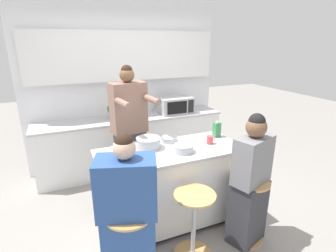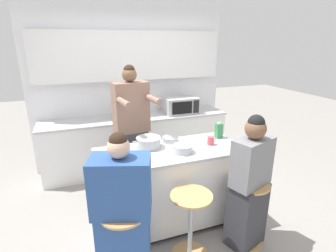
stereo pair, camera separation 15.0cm
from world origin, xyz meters
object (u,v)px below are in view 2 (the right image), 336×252
Objects in this scene: bar_stool_center at (191,222)px; juice_carton at (219,130)px; fruit_bowl at (183,149)px; bar_stool_leftmost at (125,242)px; kitchen_island at (170,187)px; person_seated_near at (249,189)px; coffee_cup_near at (211,141)px; microwave at (181,105)px; bar_stool_rightmost at (247,209)px; person_cooking at (132,137)px; person_wrapped_blanket at (123,216)px; cooking_pot at (149,142)px; potted_plant at (119,110)px.

juice_carton is at bearing 46.04° from bar_stool_center.
bar_stool_leftmost is at bearing -146.63° from fruit_bowl.
person_seated_near is (0.62, -0.59, 0.18)m from kitchen_island.
microwave reaches higher than coffee_cup_near.
coffee_cup_near is at bearing 105.79° from bar_stool_rightmost.
microwave is (1.03, 0.84, 0.14)m from person_cooking.
microwave reaches higher than bar_stool_rightmost.
kitchen_island is 2.29× the size of bar_stool_center.
microwave is (0.27, 1.52, 0.05)m from coffee_cup_near.
person_wrapped_blanket is 1.30m from coffee_cup_near.
fruit_bowl is at bearing -166.39° from coffee_cup_near.
bar_stool_rightmost is at bearing -60.78° from person_cooking.
juice_carton is at bearing 29.42° from bar_stool_leftmost.
person_seated_near reaches higher than coffee_cup_near.
kitchen_island is 1.13× the size of person_seated_near.
juice_carton is at bearing -35.55° from person_cooking.
microwave is at bearing 79.91° from coffee_cup_near.
person_wrapped_blanket is at bearing -123.78° from microwave.
bar_stool_center is 0.39× the size of person_cooking.
cooking_pot is at bearing -89.75° from person_cooking.
bar_stool_rightmost is 1.60m from person_cooking.
person_cooking is 3.21× the size of microwave.
person_cooking is at bearing 112.32° from kitchen_island.
cooking_pot is 0.64× the size of microwave.
fruit_bowl reaches higher than bar_stool_leftmost.
person_seated_near is (1.26, 0.01, 0.25)m from bar_stool_leftmost.
coffee_cup_near is 1.73m from potted_plant.
person_wrapped_blanket is 7.12× the size of juice_carton.
juice_carton reaches higher than fruit_bowl.
coffee_cup_near is at bearing 45.13° from person_wrapped_blanket.
microwave is at bearing 63.32° from kitchen_island.
microwave is at bearing 67.88° from fruit_bowl.
fruit_bowl is 1.95× the size of coffee_cup_near.
person_cooking is 1.09m from juice_carton.
fruit_bowl is (0.74, 0.49, 0.57)m from bar_stool_leftmost.
bar_stool_leftmost is at bearing -113.80° from person_cooking.
kitchen_island is 7.62× the size of fruit_bowl.
potted_plant is (-0.90, 2.12, 0.38)m from person_seated_near.
kitchen_island is 0.88m from bar_stool_leftmost.
bar_stool_rightmost is at bearing -66.36° from potted_plant.
person_cooking is 1.28× the size of person_wrapped_blanket.
fruit_bowl is 1.74m from microwave.
potted_plant is (-0.28, 2.10, 0.63)m from bar_stool_center.
bar_stool_center is (0.00, -0.56, -0.07)m from kitchen_island.
person_cooking is at bearing -140.56° from microwave.
person_cooking reaches higher than kitchen_island.
bar_stool_leftmost and bar_stool_center have the same top height.
cooking_pot is (0.44, 0.74, 0.59)m from bar_stool_leftmost.
juice_carton is (1.33, 0.74, 0.36)m from person_wrapped_blanket.
juice_carton reaches higher than bar_stool_leftmost.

